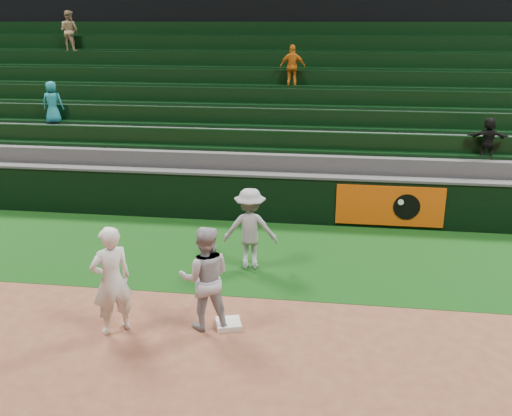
{
  "coord_description": "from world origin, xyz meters",
  "views": [
    {
      "loc": [
        1.6,
        -8.52,
        4.92
      ],
      "look_at": [
        0.08,
        2.3,
        1.3
      ],
      "focal_mm": 40.0,
      "sensor_mm": 36.0,
      "label": 1
    }
  ],
  "objects": [
    {
      "name": "ground",
      "position": [
        0.0,
        0.0,
        0.0
      ],
      "size": [
        70.0,
        70.0,
        0.0
      ],
      "primitive_type": "plane",
      "color": "brown",
      "rests_on": "ground"
    },
    {
      "name": "foul_grass",
      "position": [
        0.0,
        3.0,
        0.0
      ],
      "size": [
        36.0,
        4.2,
        0.01
      ],
      "primitive_type": "cube",
      "color": "black",
      "rests_on": "ground"
    },
    {
      "name": "first_base",
      "position": [
        -0.04,
        -0.17,
        0.05
      ],
      "size": [
        0.51,
        0.51,
        0.09
      ],
      "primitive_type": "cube",
      "rotation": [
        0.0,
        0.0,
        0.3
      ],
      "color": "white",
      "rests_on": "ground"
    },
    {
      "name": "first_baseman",
      "position": [
        -1.87,
        -0.58,
        0.92
      ],
      "size": [
        0.79,
        0.78,
        1.85
      ],
      "primitive_type": "imported",
      "rotation": [
        0.0,
        0.0,
        3.88
      ],
      "color": "white",
      "rests_on": "ground"
    },
    {
      "name": "baserunner",
      "position": [
        -0.4,
        -0.22,
        0.89
      ],
      "size": [
        0.99,
        0.84,
        1.79
      ],
      "primitive_type": "imported",
      "rotation": [
        0.0,
        0.0,
        3.35
      ],
      "color": "#ADAFB8",
      "rests_on": "ground"
    },
    {
      "name": "base_coach",
      "position": [
        -0.03,
        2.26,
        0.86
      ],
      "size": [
        1.15,
        0.71,
        1.71
      ],
      "primitive_type": "imported",
      "rotation": [
        0.0,
        0.0,
        3.22
      ],
      "color": "#9498A1",
      "rests_on": "foul_grass"
    },
    {
      "name": "field_wall",
      "position": [
        0.03,
        5.2,
        0.63
      ],
      "size": [
        36.0,
        0.45,
        1.25
      ],
      "color": "black",
      "rests_on": "ground"
    },
    {
      "name": "stadium_seating",
      "position": [
        -0.0,
        8.97,
        1.7
      ],
      "size": [
        36.0,
        5.95,
        5.21
      ],
      "color": "#3A3A3D",
      "rests_on": "ground"
    }
  ]
}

